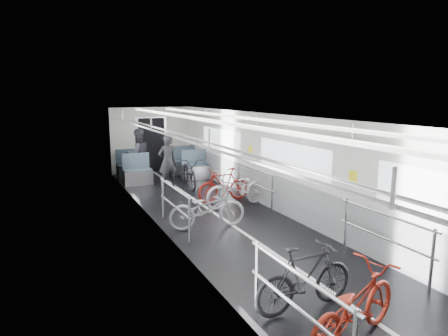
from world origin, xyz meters
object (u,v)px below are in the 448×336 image
at_px(bike_right_far, 224,185).
at_px(person_seated, 138,155).
at_px(person_standing, 167,162).
at_px(bike_aisle, 190,172).
at_px(bike_left_mid, 305,278).
at_px(bike_left_near, 354,306).
at_px(bike_left_far, 207,208).
at_px(bike_right_mid, 237,188).

height_order(bike_right_far, person_seated, person_seated).
bearing_deg(person_standing, bike_right_far, 101.13).
xyz_separation_m(bike_right_far, bike_aisle, (-0.24, 2.04, 0.02)).
height_order(bike_left_mid, person_seated, person_seated).
relative_size(bike_left_near, person_seated, 0.98).
bearing_deg(person_seated, bike_left_far, 79.41).
xyz_separation_m(bike_left_near, bike_aisle, (0.99, 8.35, 0.02)).
distance_m(bike_left_mid, bike_aisle, 7.60).
height_order(bike_right_far, bike_aisle, bike_aisle).
bearing_deg(person_standing, bike_right_mid, 98.48).
bearing_deg(bike_left_far, bike_aisle, -7.75).
bearing_deg(person_seated, bike_left_mid, 77.88).
bearing_deg(bike_left_mid, bike_right_far, -14.37).
xyz_separation_m(bike_left_mid, person_standing, (0.39, 7.63, 0.37)).
height_order(bike_left_near, bike_aisle, bike_aisle).
height_order(bike_left_near, bike_left_mid, bike_left_mid).
xyz_separation_m(bike_left_far, bike_aisle, (1.00, 3.87, 0.03)).
distance_m(bike_right_far, person_standing, 2.36).
xyz_separation_m(bike_left_mid, bike_right_far, (1.32, 5.49, -0.01)).
bearing_deg(person_seated, person_standing, 97.27).
relative_size(bike_left_mid, bike_left_far, 0.91).
bearing_deg(bike_aisle, bike_right_far, -74.49).
xyz_separation_m(bike_left_near, bike_right_far, (1.23, 6.31, 0.00)).
bearing_deg(bike_right_mid, bike_aisle, 179.10).
bearing_deg(bike_left_near, bike_left_far, -16.67).
distance_m(bike_left_far, bike_right_far, 2.21).
distance_m(bike_right_mid, bike_right_far, 0.61).
xyz_separation_m(bike_aisle, person_standing, (-0.68, 0.10, 0.36)).
xyz_separation_m(bike_left_near, person_standing, (0.31, 8.45, 0.38)).
distance_m(bike_left_far, person_standing, 4.00).
height_order(bike_left_far, person_seated, person_seated).
height_order(bike_left_mid, person_standing, person_standing).
bearing_deg(bike_aisle, bike_left_far, -95.64).
distance_m(bike_left_mid, bike_right_mid, 5.09).
relative_size(bike_right_mid, bike_right_far, 1.22).
bearing_deg(bike_right_far, bike_right_mid, 8.89).
bearing_deg(bike_aisle, person_standing, -179.53).
relative_size(bike_left_mid, bike_aisle, 0.86).
bearing_deg(bike_left_near, bike_right_far, -27.79).
xyz_separation_m(bike_left_near, bike_left_mid, (-0.09, 0.82, 0.01)).
bearing_deg(bike_aisle, bike_left_mid, -89.35).
relative_size(bike_left_mid, bike_right_far, 1.02).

